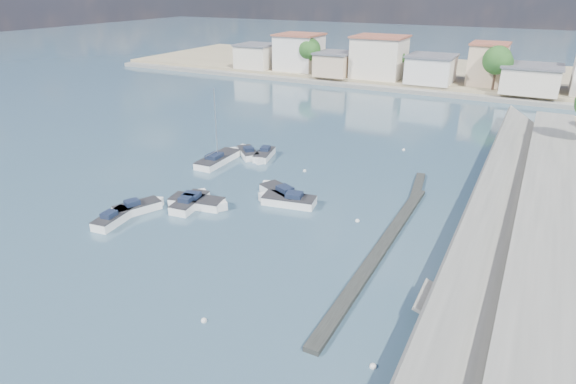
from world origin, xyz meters
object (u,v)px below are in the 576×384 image
Objects in this scene: motorboat_f at (247,153)px; motorboat_h at (200,203)px; motorboat_g at (264,155)px; motorboat_b at (140,207)px; motorboat_a at (115,218)px; motorboat_e at (191,202)px; sailboat at (219,159)px; motorboat_d at (286,200)px; motorboat_c at (280,193)px.

motorboat_f is 0.74× the size of motorboat_h.
motorboat_f is at bearing -179.83° from motorboat_g.
motorboat_g and motorboat_h have the same top height.
motorboat_f is at bearing 88.54° from motorboat_b.
motorboat_f is (0.80, 20.78, -0.00)m from motorboat_a.
sailboat is (-4.75, 11.40, 0.03)m from motorboat_e.
motorboat_f and motorboat_h have the same top height.
motorboat_d is 13.41m from motorboat_g.
motorboat_c is 8.74m from motorboat_e.
motorboat_a is at bearing -122.98° from motorboat_e.
motorboat_e is 14.90m from motorboat_g.
motorboat_b is at bearing -137.48° from motorboat_c.
motorboat_h is at bearing 16.46° from motorboat_e.
motorboat_c is at bearing 42.69° from motorboat_e.
motorboat_g is at bearing 81.43° from motorboat_a.
motorboat_c is 0.96× the size of motorboat_h.
motorboat_a is 21.02m from motorboat_g.
motorboat_h is at bearing -63.57° from sailboat.
motorboat_d is 15.00m from motorboat_f.
motorboat_b is 18.05m from motorboat_f.
motorboat_e is (-7.84, -4.55, 0.00)m from motorboat_d.
motorboat_d is (1.42, -1.38, -0.00)m from motorboat_c.
motorboat_d is at bearing -28.56° from sailboat.
sailboat is at bearing 153.90° from motorboat_c.
motorboat_c is 0.62× the size of sailboat.
motorboat_a is at bearing -127.02° from motorboat_h.
motorboat_h is at bearing -75.33° from motorboat_f.
motorboat_d is at bearing 41.85° from motorboat_a.
motorboat_e is at bearing -87.31° from motorboat_g.
motorboat_b and motorboat_h have the same top height.
motorboat_d is 8.25m from motorboat_h.
motorboat_a is 20.80m from motorboat_f.
motorboat_f and motorboat_g have the same top height.
motorboat_g is at bearing 81.20° from motorboat_b.
motorboat_c is at bearing 135.78° from motorboat_d.
motorboat_e is at bearing -163.54° from motorboat_h.
motorboat_b is 4.71m from motorboat_e.
motorboat_b and motorboat_c have the same top height.
motorboat_a and motorboat_g have the same top height.
motorboat_c is 1.98m from motorboat_d.
motorboat_a is 7.69m from motorboat_h.
motorboat_a is at bearing -130.92° from motorboat_c.
motorboat_g is (-0.70, 14.88, 0.00)m from motorboat_e.
motorboat_h is (0.80, 0.24, 0.00)m from motorboat_e.
sailboat reaches higher than motorboat_a.
motorboat_e is 12.35m from sailboat.
motorboat_h is (4.29, 3.40, 0.00)m from motorboat_b.
sailboat is at bearing 112.62° from motorboat_e.
motorboat_f is (-3.03, 14.88, -0.00)m from motorboat_e.
motorboat_c is 0.97× the size of motorboat_d.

